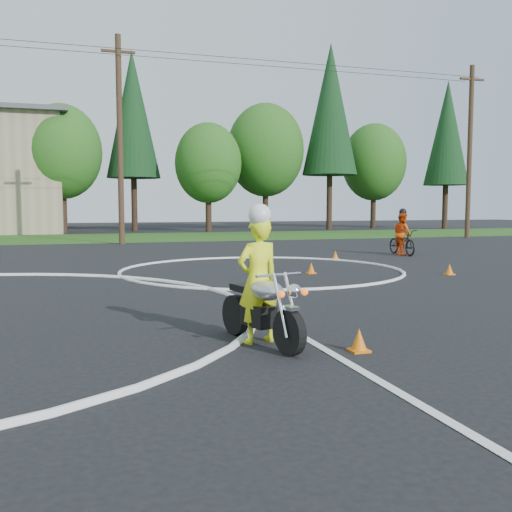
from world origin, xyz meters
name	(u,v)px	position (x,y,z in m)	size (l,w,h in m)	color
grass_strip	(24,239)	(0.00, 27.00, 0.01)	(120.00, 10.00, 0.02)	#1E4714
course_markings	(36,300)	(2.17, 4.35, 0.01)	(19.05, 19.05, 0.12)	silver
primary_motorcycle	(262,308)	(5.31, -0.41, 0.49)	(0.74, 1.89, 1.01)	black
rider_primary_grp	(258,276)	(5.30, -0.28, 0.91)	(0.71, 0.55, 1.88)	#ECFF1A
rider_second_grp	(402,239)	(14.77, 11.50, 0.63)	(0.70, 1.87, 1.78)	black
traffic_cones	(223,291)	(5.78, 3.64, 0.14)	(15.91, 13.42, 0.30)	orange
treeline	(239,143)	(14.78, 34.61, 6.62)	(38.20, 8.10, 14.52)	#382619
utility_poles	(120,137)	(5.00, 21.00, 5.20)	(41.60, 1.12, 10.00)	#473321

